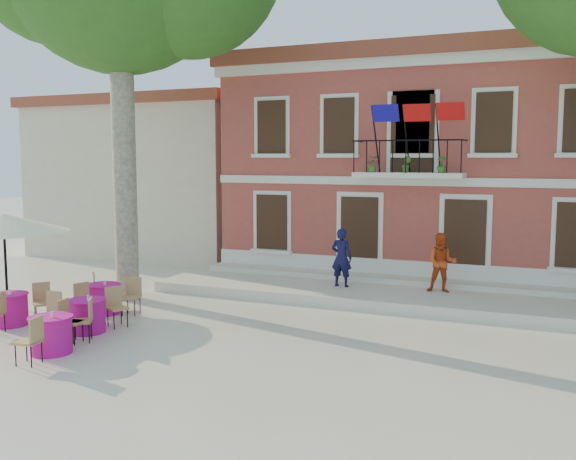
# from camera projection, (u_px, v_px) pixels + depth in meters

# --- Properties ---
(ground) EXTENTS (90.00, 90.00, 0.00)m
(ground) POSITION_uv_depth(u_px,v_px,m) (267.00, 331.00, 14.87)
(ground) COLOR beige
(ground) RESTS_ON ground
(main_building) EXTENTS (13.50, 9.59, 7.50)m
(main_building) POSITION_uv_depth(u_px,v_px,m) (436.00, 164.00, 22.78)
(main_building) COLOR #A9483D
(main_building) RESTS_ON ground
(neighbor_west) EXTENTS (9.40, 9.40, 6.40)m
(neighbor_west) POSITION_uv_depth(u_px,v_px,m) (177.00, 176.00, 28.28)
(neighbor_west) COLOR beige
(neighbor_west) RESTS_ON ground
(terrace) EXTENTS (14.00, 3.40, 0.30)m
(terrace) POSITION_uv_depth(u_px,v_px,m) (397.00, 295.00, 18.08)
(terrace) COLOR silver
(terrace) RESTS_ON ground
(patio_umbrella) EXTENTS (3.39, 3.39, 2.52)m
(patio_umbrella) POSITION_uv_depth(u_px,v_px,m) (4.00, 223.00, 17.15)
(patio_umbrella) COLOR black
(patio_umbrella) RESTS_ON ground
(pedestrian_navy) EXTENTS (0.64, 0.43, 1.69)m
(pedestrian_navy) POSITION_uv_depth(u_px,v_px,m) (342.00, 258.00, 18.45)
(pedestrian_navy) COLOR #111038
(pedestrian_navy) RESTS_ON terrace
(pedestrian_orange) EXTENTS (0.88, 0.73, 1.65)m
(pedestrian_orange) POSITION_uv_depth(u_px,v_px,m) (442.00, 263.00, 17.67)
(pedestrian_orange) COLOR #D14418
(pedestrian_orange) RESTS_ON terrace
(cafe_table_0) EXTENTS (1.79, 1.83, 0.95)m
(cafe_table_0) POSITION_uv_depth(u_px,v_px,m) (104.00, 297.00, 16.51)
(cafe_table_0) COLOR #D31391
(cafe_table_0) RESTS_ON ground
(cafe_table_1) EXTENTS (0.90, 1.96, 0.95)m
(cafe_table_1) POSITION_uv_depth(u_px,v_px,m) (51.00, 333.00, 13.16)
(cafe_table_1) COLOR #D31391
(cafe_table_1) RESTS_ON ground
(cafe_table_2) EXTENTS (1.76, 1.84, 0.95)m
(cafe_table_2) POSITION_uv_depth(u_px,v_px,m) (9.00, 308.00, 15.36)
(cafe_table_2) COLOR #D31391
(cafe_table_2) RESTS_ON ground
(cafe_table_3) EXTENTS (1.66, 1.87, 0.95)m
(cafe_table_3) POSITION_uv_depth(u_px,v_px,m) (87.00, 314.00, 14.73)
(cafe_table_3) COLOR #D31391
(cafe_table_3) RESTS_ON ground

